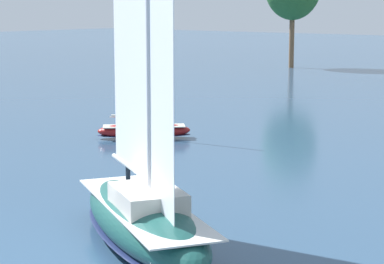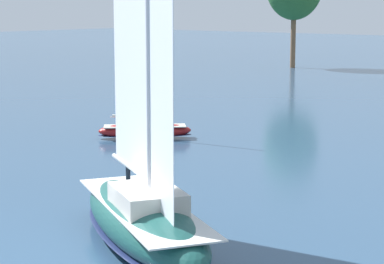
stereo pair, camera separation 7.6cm
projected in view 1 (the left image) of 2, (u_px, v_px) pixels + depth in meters
ground_plane at (144, 245)px, 28.84m from camera, size 400.00×400.00×0.00m
sailboat_main at (144, 214)px, 28.62m from camera, size 11.69×8.79×16.01m
sailboat_moored_near_marina at (144, 130)px, 51.94m from camera, size 5.99×5.79×8.96m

